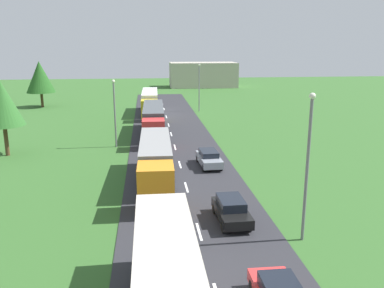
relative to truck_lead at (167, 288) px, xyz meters
name	(u,v)px	position (x,y,z in m)	size (l,w,h in m)	color
road	(199,231)	(2.40, 9.09, -2.19)	(10.00, 140.00, 0.06)	#2B2B30
lane_marking_centre	(207,260)	(2.40, 5.54, -2.15)	(0.16, 120.13, 0.01)	white
truck_lead	(167,288)	(0.00, 0.00, 0.00)	(2.51, 11.94, 3.77)	red
truck_second	(156,161)	(-0.02, 17.55, -0.11)	(2.74, 13.17, 3.54)	orange
truck_third	(153,120)	(0.16, 35.92, -0.06)	(2.76, 14.79, 3.64)	red
truck_fourth	(150,101)	(-0.11, 52.28, -0.07)	(2.78, 14.69, 3.65)	yellow
car_third	(231,210)	(4.68, 10.21, -1.36)	(1.97, 4.31, 1.53)	black
car_fourth	(209,158)	(5.10, 22.45, -1.38)	(2.04, 4.57, 1.48)	#8C939E
lamppost_second	(308,161)	(8.38, 7.33, 2.63)	(0.36, 0.36, 8.74)	slate
lamppost_third	(115,110)	(-4.17, 31.09, 2.02)	(0.36, 0.36, 7.54)	slate
lamppost_fourth	(199,85)	(8.36, 54.66, 2.28)	(0.36, 0.36, 8.05)	slate
tree_oak	(40,77)	(-19.79, 62.62, 3.27)	(5.13, 5.13, 8.33)	#513823
tree_maple	(2,103)	(-15.18, 28.71, 3.27)	(4.23, 4.23, 7.84)	#513823
distant_building	(203,75)	(14.67, 95.18, 1.03)	(17.72, 9.03, 6.50)	#B2A899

